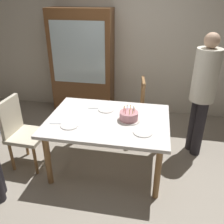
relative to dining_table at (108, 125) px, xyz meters
name	(u,v)px	position (x,y,z in m)	size (l,w,h in m)	color
ground	(108,165)	(0.00, 0.00, -0.64)	(6.40, 6.40, 0.00)	#9E9384
back_wall	(128,43)	(0.00, 1.85, 0.66)	(6.40, 0.10, 2.60)	silver
dining_table	(108,125)	(0.00, 0.00, 0.00)	(1.49, 1.09, 0.72)	white
birthday_cake	(129,116)	(0.26, 0.01, 0.14)	(0.28, 0.28, 0.18)	silver
plate_near_celebrant	(70,125)	(-0.41, -0.25, 0.09)	(0.22, 0.22, 0.01)	white
plate_far_side	(106,109)	(-0.07, 0.25, 0.09)	(0.22, 0.22, 0.01)	white
plate_near_guest	(143,132)	(0.45, -0.25, 0.09)	(0.22, 0.22, 0.01)	white
fork_near_celebrant	(57,124)	(-0.57, -0.23, 0.08)	(0.18, 0.02, 0.01)	silver
fork_far_side	(95,108)	(-0.23, 0.26, 0.08)	(0.18, 0.02, 0.01)	silver
chair_spindle_back	(131,109)	(0.20, 0.87, -0.18)	(0.49, 0.49, 0.95)	tan
chair_upholstered	(20,129)	(-1.13, -0.15, -0.11)	(0.46, 0.46, 0.95)	beige
person_guest	(203,90)	(1.16, 0.57, 0.33)	(0.32, 0.32, 1.70)	#262328
china_cabinet	(83,64)	(-0.79, 1.56, 0.31)	(1.10, 0.45, 1.90)	brown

